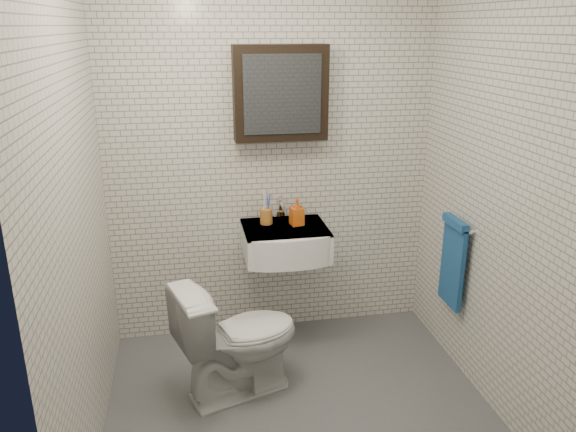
{
  "coord_description": "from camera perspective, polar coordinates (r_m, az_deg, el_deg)",
  "views": [
    {
      "loc": [
        -0.56,
        -2.64,
        2.11
      ],
      "look_at": [
        0.01,
        0.45,
        1.04
      ],
      "focal_mm": 35.0,
      "sensor_mm": 36.0,
      "label": 1
    }
  ],
  "objects": [
    {
      "name": "toilet",
      "position": [
        3.39,
        -5.06,
        -12.23
      ],
      "size": [
        0.81,
        0.62,
        0.74
      ],
      "primitive_type": "imported",
      "rotation": [
        0.0,
        0.0,
        1.89
      ],
      "color": "white",
      "rests_on": "ground"
    },
    {
      "name": "room_shell",
      "position": [
        2.78,
        1.5,
        5.41
      ],
      "size": [
        2.22,
        2.02,
        2.51
      ],
      "color": "silver",
      "rests_on": "ground"
    },
    {
      "name": "washbasin",
      "position": [
        3.69,
        -0.19,
        -2.7
      ],
      "size": [
        0.55,
        0.5,
        0.2
      ],
      "color": "white",
      "rests_on": "room_shell"
    },
    {
      "name": "faucet",
      "position": [
        3.82,
        -0.72,
        0.62
      ],
      "size": [
        0.06,
        0.2,
        0.15
      ],
      "color": "silver",
      "rests_on": "washbasin"
    },
    {
      "name": "soap_bottle",
      "position": [
        3.71,
        0.9,
        0.42
      ],
      "size": [
        0.1,
        0.1,
        0.18
      ],
      "primitive_type": "imported",
      "rotation": [
        0.0,
        0.0,
        0.19
      ],
      "color": "orange",
      "rests_on": "washbasin"
    },
    {
      "name": "ground",
      "position": [
        3.43,
        1.28,
        -19.09
      ],
      "size": [
        2.2,
        2.0,
        0.01
      ],
      "primitive_type": "cube",
      "color": "#52555B",
      "rests_on": "ground"
    },
    {
      "name": "mirror_cabinet",
      "position": [
        3.65,
        -0.76,
        12.36
      ],
      "size": [
        0.6,
        0.15,
        0.6
      ],
      "color": "black",
      "rests_on": "room_shell"
    },
    {
      "name": "towel_rail",
      "position": [
        3.67,
        16.42,
        -4.18
      ],
      "size": [
        0.09,
        0.3,
        0.58
      ],
      "color": "silver",
      "rests_on": "room_shell"
    },
    {
      "name": "toothbrush_cup",
      "position": [
        3.74,
        -2.23,
        0.06
      ],
      "size": [
        0.1,
        0.1,
        0.23
      ],
      "rotation": [
        0.0,
        0.0,
        -0.18
      ],
      "color": "#AF702B",
      "rests_on": "washbasin"
    }
  ]
}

